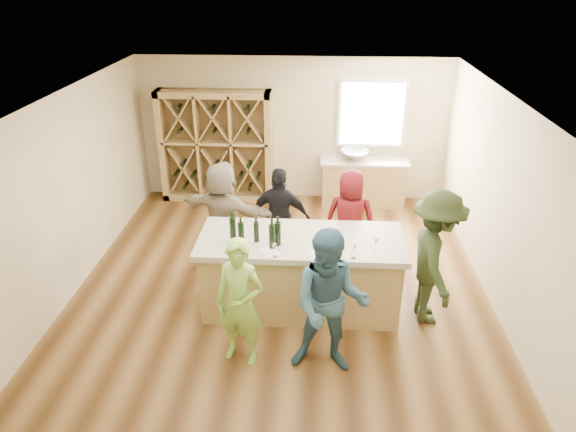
# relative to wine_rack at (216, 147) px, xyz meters

# --- Properties ---
(floor) EXTENTS (6.00, 7.00, 0.10)m
(floor) POSITION_rel_wine_rack_xyz_m (1.50, -3.27, -1.15)
(floor) COLOR brown
(floor) RESTS_ON ground
(ceiling) EXTENTS (6.00, 7.00, 0.10)m
(ceiling) POSITION_rel_wine_rack_xyz_m (1.50, -3.27, 1.75)
(ceiling) COLOR white
(ceiling) RESTS_ON ground
(wall_back) EXTENTS (6.00, 0.10, 2.80)m
(wall_back) POSITION_rel_wine_rack_xyz_m (1.50, 0.28, 0.30)
(wall_back) COLOR beige
(wall_back) RESTS_ON ground
(wall_front) EXTENTS (6.00, 0.10, 2.80)m
(wall_front) POSITION_rel_wine_rack_xyz_m (1.50, -6.82, 0.30)
(wall_front) COLOR beige
(wall_front) RESTS_ON ground
(wall_left) EXTENTS (0.10, 7.00, 2.80)m
(wall_left) POSITION_rel_wine_rack_xyz_m (-1.55, -3.27, 0.30)
(wall_left) COLOR beige
(wall_left) RESTS_ON ground
(wall_right) EXTENTS (0.10, 7.00, 2.80)m
(wall_right) POSITION_rel_wine_rack_xyz_m (4.55, -3.27, 0.30)
(wall_right) COLOR beige
(wall_right) RESTS_ON ground
(window_frame) EXTENTS (1.30, 0.06, 1.30)m
(window_frame) POSITION_rel_wine_rack_xyz_m (3.00, 0.20, 0.65)
(window_frame) COLOR white
(window_frame) RESTS_ON wall_back
(window_pane) EXTENTS (1.18, 0.01, 1.18)m
(window_pane) POSITION_rel_wine_rack_xyz_m (3.00, 0.17, 0.65)
(window_pane) COLOR white
(window_pane) RESTS_ON wall_back
(wine_rack) EXTENTS (2.20, 0.45, 2.20)m
(wine_rack) POSITION_rel_wine_rack_xyz_m (0.00, 0.00, 0.00)
(wine_rack) COLOR #A88950
(wine_rack) RESTS_ON floor
(back_counter_base) EXTENTS (1.60, 0.58, 0.86)m
(back_counter_base) POSITION_rel_wine_rack_xyz_m (2.90, -0.07, -0.67)
(back_counter_base) COLOR #A88950
(back_counter_base) RESTS_ON floor
(back_counter_top) EXTENTS (1.70, 0.62, 0.06)m
(back_counter_top) POSITION_rel_wine_rack_xyz_m (2.90, -0.07, -0.21)
(back_counter_top) COLOR #B6AA95
(back_counter_top) RESTS_ON back_counter_base
(sink) EXTENTS (0.54, 0.54, 0.19)m
(sink) POSITION_rel_wine_rack_xyz_m (2.70, -0.07, -0.09)
(sink) COLOR silver
(sink) RESTS_ON back_counter_top
(faucet) EXTENTS (0.02, 0.02, 0.30)m
(faucet) POSITION_rel_wine_rack_xyz_m (2.70, 0.11, -0.03)
(faucet) COLOR silver
(faucet) RESTS_ON back_counter_top
(tasting_counter_base) EXTENTS (2.60, 1.00, 1.00)m
(tasting_counter_base) POSITION_rel_wine_rack_xyz_m (1.81, -3.58, -0.60)
(tasting_counter_base) COLOR #A88950
(tasting_counter_base) RESTS_ON floor
(tasting_counter_top) EXTENTS (2.72, 1.12, 0.08)m
(tasting_counter_top) POSITION_rel_wine_rack_xyz_m (1.81, -3.58, -0.06)
(tasting_counter_top) COLOR #B6AA95
(tasting_counter_top) RESTS_ON tasting_counter_base
(wine_bottle_a) EXTENTS (0.10, 0.10, 0.33)m
(wine_bottle_a) POSITION_rel_wine_rack_xyz_m (0.92, -3.70, 0.15)
(wine_bottle_a) COLOR black
(wine_bottle_a) RESTS_ON tasting_counter_top
(wine_bottle_b) EXTENTS (0.10, 0.10, 0.32)m
(wine_bottle_b) POSITION_rel_wine_rack_xyz_m (1.05, -3.81, 0.14)
(wine_bottle_b) COLOR black
(wine_bottle_b) RESTS_ON tasting_counter_top
(wine_bottle_c) EXTENTS (0.08, 0.08, 0.28)m
(wine_bottle_c) POSITION_rel_wine_rack_xyz_m (1.23, -3.69, 0.12)
(wine_bottle_c) COLOR black
(wine_bottle_c) RESTS_ON tasting_counter_top
(wine_bottle_d) EXTENTS (0.09, 0.09, 0.33)m
(wine_bottle_d) POSITION_rel_wine_rack_xyz_m (1.45, -3.85, 0.14)
(wine_bottle_d) COLOR black
(wine_bottle_d) RESTS_ON tasting_counter_top
(wine_bottle_e) EXTENTS (0.10, 0.10, 0.32)m
(wine_bottle_e) POSITION_rel_wine_rack_xyz_m (1.51, -3.76, 0.14)
(wine_bottle_e) COLOR black
(wine_bottle_e) RESTS_ON tasting_counter_top
(wine_glass_a) EXTENTS (0.06, 0.06, 0.16)m
(wine_glass_a) POSITION_rel_wine_rack_xyz_m (1.49, -4.06, 0.06)
(wine_glass_a) COLOR white
(wine_glass_a) RESTS_ON tasting_counter_top
(wine_glass_b) EXTENTS (0.08, 0.08, 0.16)m
(wine_glass_b) POSITION_rel_wine_rack_xyz_m (2.06, -3.99, 0.06)
(wine_glass_b) COLOR white
(wine_glass_b) RESTS_ON tasting_counter_top
(wine_glass_c) EXTENTS (0.08, 0.08, 0.18)m
(wine_glass_c) POSITION_rel_wine_rack_xyz_m (2.47, -4.04, 0.07)
(wine_glass_c) COLOR white
(wine_glass_c) RESTS_ON tasting_counter_top
(wine_glass_d) EXTENTS (0.08, 0.08, 0.16)m
(wine_glass_d) POSITION_rel_wine_rack_xyz_m (2.24, -3.77, 0.06)
(wine_glass_d) COLOR white
(wine_glass_d) RESTS_ON tasting_counter_top
(wine_glass_e) EXTENTS (0.08, 0.08, 0.19)m
(wine_glass_e) POSITION_rel_wine_rack_xyz_m (2.74, -3.88, 0.08)
(wine_glass_e) COLOR white
(wine_glass_e) RESTS_ON tasting_counter_top
(tasting_menu_a) EXTENTS (0.29, 0.33, 0.00)m
(tasting_menu_a) POSITION_rel_wine_rack_xyz_m (1.43, -3.95, -0.02)
(tasting_menu_a) COLOR white
(tasting_menu_a) RESTS_ON tasting_counter_top
(tasting_menu_b) EXTENTS (0.31, 0.38, 0.00)m
(tasting_menu_b) POSITION_rel_wine_rack_xyz_m (2.08, -4.02, -0.02)
(tasting_menu_b) COLOR white
(tasting_menu_b) RESTS_ON tasting_counter_top
(tasting_menu_c) EXTENTS (0.32, 0.37, 0.00)m
(tasting_menu_c) POSITION_rel_wine_rack_xyz_m (2.67, -3.95, -0.02)
(tasting_menu_c) COLOR white
(tasting_menu_c) RESTS_ON tasting_counter_top
(person_near_left) EXTENTS (0.69, 0.57, 1.62)m
(person_near_left) POSITION_rel_wine_rack_xyz_m (1.14, -4.68, -0.29)
(person_near_left) COLOR #8CC64C
(person_near_left) RESTS_ON floor
(person_near_right) EXTENTS (0.91, 0.54, 1.82)m
(person_near_right) POSITION_rel_wine_rack_xyz_m (2.18, -4.77, -0.19)
(person_near_right) COLOR #335972
(person_near_right) RESTS_ON floor
(person_server) EXTENTS (0.59, 1.21, 1.85)m
(person_server) POSITION_rel_wine_rack_xyz_m (3.53, -3.73, -0.17)
(person_server) COLOR #263319
(person_server) RESTS_ON floor
(person_far_mid) EXTENTS (1.00, 0.61, 1.62)m
(person_far_mid) POSITION_rel_wine_rack_xyz_m (1.44, -2.46, -0.29)
(person_far_mid) COLOR black
(person_far_mid) RESTS_ON floor
(person_far_right) EXTENTS (0.85, 0.61, 1.60)m
(person_far_right) POSITION_rel_wine_rack_xyz_m (2.52, -2.42, -0.30)
(person_far_right) COLOR #590F14
(person_far_right) RESTS_ON floor
(person_far_left) EXTENTS (1.67, 1.05, 1.70)m
(person_far_left) POSITION_rel_wine_rack_xyz_m (0.56, -2.46, -0.25)
(person_far_left) COLOR gray
(person_far_left) RESTS_ON floor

